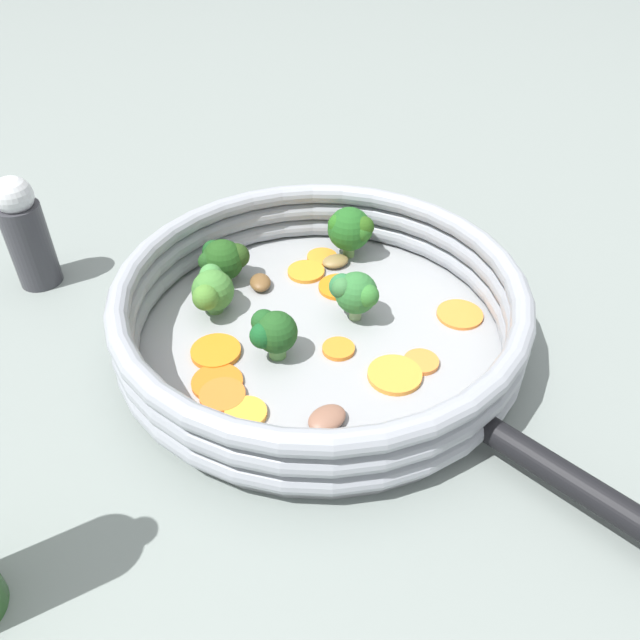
# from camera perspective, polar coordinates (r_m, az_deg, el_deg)

# --- Properties ---
(ground_plane) EXTENTS (4.00, 4.00, 0.00)m
(ground_plane) POSITION_cam_1_polar(r_m,az_deg,el_deg) (0.58, 0.00, -1.99)
(ground_plane) COLOR gray
(skillet) EXTENTS (0.34, 0.34, 0.01)m
(skillet) POSITION_cam_1_polar(r_m,az_deg,el_deg) (0.58, 0.00, -1.57)
(skillet) COLOR #939699
(skillet) RESTS_ON ground_plane
(skillet_rim_wall) EXTENTS (0.36, 0.36, 0.06)m
(skillet_rim_wall) POSITION_cam_1_polar(r_m,az_deg,el_deg) (0.56, 0.00, 1.24)
(skillet_rim_wall) COLOR #91959D
(skillet_rim_wall) RESTS_ON skillet
(skillet_handle) EXTENTS (0.11, 0.14, 0.02)m
(skillet_handle) POSITION_cam_1_polar(r_m,az_deg,el_deg) (0.48, 22.81, -13.90)
(skillet_handle) COLOR black
(skillet_handle) RESTS_ON skillet
(skillet_rivet_left) EXTENTS (0.01, 0.01, 0.01)m
(skillet_rivet_left) POSITION_cam_1_polar(r_m,az_deg,el_deg) (0.48, 11.12, -11.52)
(skillet_rivet_left) COLOR #959B97
(skillet_rivet_left) RESTS_ON skillet
(skillet_rivet_right) EXTENTS (0.01, 0.01, 0.01)m
(skillet_rivet_right) POSITION_cam_1_polar(r_m,az_deg,el_deg) (0.53, 15.65, -6.97)
(skillet_rivet_right) COLOR #8F9B99
(skillet_rivet_right) RESTS_ON skillet
(carrot_slice_0) EXTENTS (0.06, 0.06, 0.01)m
(carrot_slice_0) POSITION_cam_1_polar(r_m,az_deg,el_deg) (0.56, -9.50, -2.86)
(carrot_slice_0) COLOR orange
(carrot_slice_0) RESTS_ON skillet
(carrot_slice_1) EXTENTS (0.05, 0.05, 0.00)m
(carrot_slice_1) POSITION_cam_1_polar(r_m,az_deg,el_deg) (0.65, -1.28, 4.44)
(carrot_slice_1) COLOR orange
(carrot_slice_1) RESTS_ON skillet
(carrot_slice_2) EXTENTS (0.06, 0.06, 0.00)m
(carrot_slice_2) POSITION_cam_1_polar(r_m,az_deg,el_deg) (0.53, -9.38, -5.63)
(carrot_slice_2) COLOR orange
(carrot_slice_2) RESTS_ON skillet
(carrot_slice_3) EXTENTS (0.04, 0.04, 0.00)m
(carrot_slice_3) POSITION_cam_1_polar(r_m,az_deg,el_deg) (0.55, 1.70, -2.65)
(carrot_slice_3) COLOR orange
(carrot_slice_3) RESTS_ON skillet
(carrot_slice_4) EXTENTS (0.04, 0.04, 0.00)m
(carrot_slice_4) POSITION_cam_1_polar(r_m,az_deg,el_deg) (0.67, 0.19, 5.77)
(carrot_slice_4) COLOR orange
(carrot_slice_4) RESTS_ON skillet
(carrot_slice_5) EXTENTS (0.06, 0.06, 0.00)m
(carrot_slice_5) POSITION_cam_1_polar(r_m,az_deg,el_deg) (0.61, 12.66, 0.50)
(carrot_slice_5) COLOR orange
(carrot_slice_5) RESTS_ON skillet
(carrot_slice_6) EXTENTS (0.05, 0.05, 0.01)m
(carrot_slice_6) POSITION_cam_1_polar(r_m,az_deg,el_deg) (0.62, 2.89, 2.95)
(carrot_slice_6) COLOR orange
(carrot_slice_6) RESTS_ON skillet
(carrot_slice_7) EXTENTS (0.06, 0.06, 0.00)m
(carrot_slice_7) POSITION_cam_1_polar(r_m,az_deg,el_deg) (0.63, 1.75, 3.04)
(carrot_slice_7) COLOR orange
(carrot_slice_7) RESTS_ON skillet
(carrot_slice_8) EXTENTS (0.06, 0.06, 0.00)m
(carrot_slice_8) POSITION_cam_1_polar(r_m,az_deg,el_deg) (0.53, 6.84, -5.00)
(carrot_slice_8) COLOR orange
(carrot_slice_8) RESTS_ON skillet
(carrot_slice_9) EXTENTS (0.04, 0.04, 0.01)m
(carrot_slice_9) POSITION_cam_1_polar(r_m,az_deg,el_deg) (0.52, -8.91, -6.84)
(carrot_slice_9) COLOR orange
(carrot_slice_9) RESTS_ON skillet
(carrot_slice_10) EXTENTS (0.04, 0.04, 0.00)m
(carrot_slice_10) POSITION_cam_1_polar(r_m,az_deg,el_deg) (0.50, -6.80, -8.46)
(carrot_slice_10) COLOR #F89C31
(carrot_slice_10) RESTS_ON skillet
(carrot_slice_11) EXTENTS (0.04, 0.04, 0.00)m
(carrot_slice_11) POSITION_cam_1_polar(r_m,az_deg,el_deg) (0.55, 9.23, -3.80)
(carrot_slice_11) COLOR orange
(carrot_slice_11) RESTS_ON skillet
(broccoli_floret_0) EXTENTS (0.05, 0.05, 0.06)m
(broccoli_floret_0) POSITION_cam_1_polar(r_m,az_deg,el_deg) (0.66, 2.79, 8.30)
(broccoli_floret_0) COLOR #6E9D4D
(broccoli_floret_0) RESTS_ON skillet
(broccoli_floret_1) EXTENTS (0.05, 0.04, 0.04)m
(broccoli_floret_1) POSITION_cam_1_polar(r_m,az_deg,el_deg) (0.59, -9.87, 2.73)
(broccoli_floret_1) COLOR #5E9749
(broccoli_floret_1) RESTS_ON skillet
(broccoli_floret_2) EXTENTS (0.04, 0.05, 0.05)m
(broccoli_floret_2) POSITION_cam_1_polar(r_m,az_deg,el_deg) (0.63, -8.87, 5.54)
(broccoli_floret_2) COLOR #75A55A
(broccoli_floret_2) RESTS_ON skillet
(broccoli_floret_3) EXTENTS (0.04, 0.04, 0.05)m
(broccoli_floret_3) POSITION_cam_1_polar(r_m,az_deg,el_deg) (0.53, -4.37, -1.10)
(broccoli_floret_3) COLOR #5B974C
(broccoli_floret_3) RESTS_ON skillet
(broccoli_floret_4) EXTENTS (0.04, 0.05, 0.05)m
(broccoli_floret_4) POSITION_cam_1_polar(r_m,az_deg,el_deg) (0.57, 3.15, 2.55)
(broccoli_floret_4) COLOR #89A66B
(broccoli_floret_4) RESTS_ON skillet
(mushroom_piece_0) EXTENTS (0.04, 0.04, 0.01)m
(mushroom_piece_0) POSITION_cam_1_polar(r_m,az_deg,el_deg) (0.49, 0.65, -8.98)
(mushroom_piece_0) COLOR #875B47
(mushroom_piece_0) RESTS_ON skillet
(mushroom_piece_1) EXTENTS (0.03, 0.04, 0.01)m
(mushroom_piece_1) POSITION_cam_1_polar(r_m,az_deg,el_deg) (0.66, 1.73, 5.37)
(mushroom_piece_1) COLOR olive
(mushroom_piece_1) RESTS_ON skillet
(mushroom_piece_2) EXTENTS (0.03, 0.03, 0.01)m
(mushroom_piece_2) POSITION_cam_1_polar(r_m,az_deg,el_deg) (0.63, -5.48, 3.44)
(mushroom_piece_2) COLOR brown
(mushroom_piece_2) RESTS_ON skillet
(salt_shaker) EXTENTS (0.04, 0.04, 0.12)m
(salt_shaker) POSITION_cam_1_polar(r_m,az_deg,el_deg) (0.69, -25.29, 7.20)
(salt_shaker) COLOR #333338
(salt_shaker) RESTS_ON ground_plane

